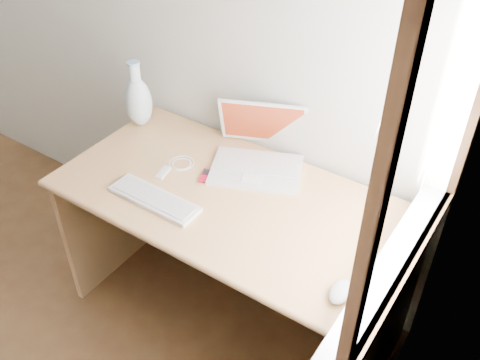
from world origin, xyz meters
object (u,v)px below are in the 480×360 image
Objects in this scene: desk at (244,224)px; external_keyboard at (154,199)px; laptop at (263,155)px; vase at (138,100)px.

desk is 3.68× the size of external_keyboard.
external_keyboard is at bearing -141.69° from laptop.
vase is (-0.41, 0.38, 0.12)m from external_keyboard.
external_keyboard is 1.21× the size of vase.
vase is (-0.64, 0.11, 0.34)m from desk.
vase reaches higher than laptop.
desk is 4.45× the size of vase.
desk is 0.42m from external_keyboard.
laptop is 0.48m from external_keyboard.
laptop is at bearing 92.22° from desk.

